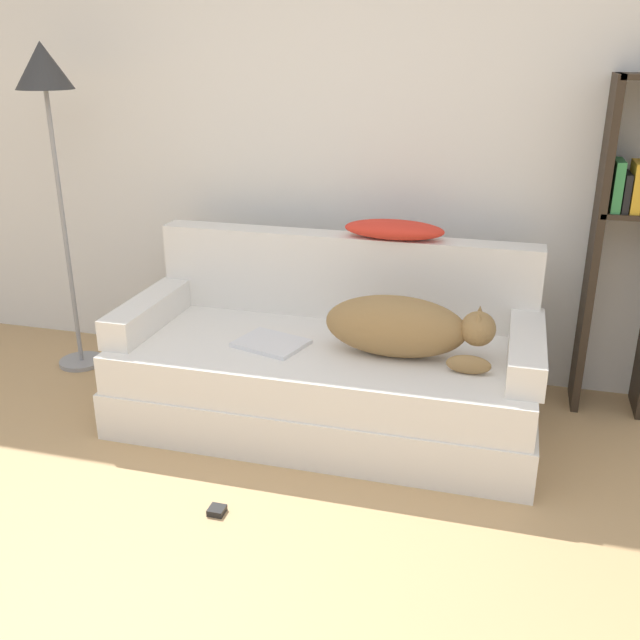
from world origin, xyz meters
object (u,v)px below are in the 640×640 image
Objects in this scene: couch at (325,383)px; throw_pillow at (394,230)px; dog at (404,327)px; laptop at (271,343)px; bookshelf at (629,235)px; floor_lamp at (47,97)px; power_adapter at (217,510)px.

throw_pillow is at bearing 55.74° from couch.
dog is 2.07× the size of laptop.
dog is 0.47× the size of bookshelf.
power_adapter is (1.29, -1.09, -1.44)m from floor_lamp.
dog is 0.62m from laptop.
dog reaches higher than power_adapter.
throw_pillow reaches higher than couch.
dog is 0.43× the size of floor_lamp.
bookshelf is 2.89m from floor_lamp.
power_adapter is at bearing -105.06° from couch.
laptop is 5.72× the size of power_adapter.
bookshelf is at bearing 9.56° from throw_pillow.
throw_pillow is 1.85m from floor_lamp.
bookshelf is at bearing 38.35° from laptop.
laptop is 0.83m from power_adapter.
throw_pillow reaches higher than dog.
couch is 0.86m from power_adapter.
couch is 0.33m from laptop.
dog is at bearing 19.19° from laptop.
bookshelf is (1.31, 0.54, 0.68)m from couch.
throw_pillow is 1.53m from power_adapter.
throw_pillow is at bearing 68.47° from power_adapter.
throw_pillow is at bearing 106.82° from dog.
floor_lamp is (-1.88, 0.33, 0.91)m from dog.
bookshelf is (0.94, 0.59, 0.33)m from dog.
laptop is 0.21× the size of floor_lamp.
dog is at bearing -73.18° from throw_pillow.
throw_pillow is 0.30× the size of bookshelf.
bookshelf reaches higher than power_adapter.
couch is at bearing -124.26° from throw_pillow.
throw_pillow is 7.67× the size of power_adapter.
couch is 1.13× the size of floor_lamp.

